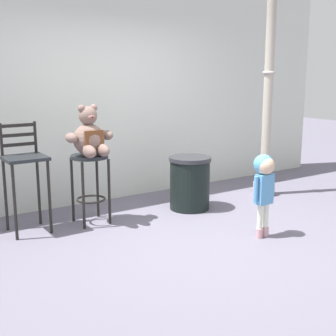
{
  "coord_description": "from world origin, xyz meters",
  "views": [
    {
      "loc": [
        -2.67,
        -3.53,
        1.71
      ],
      "look_at": [
        0.04,
        0.54,
        0.69
      ],
      "focal_mm": 48.0,
      "sensor_mm": 36.0,
      "label": 1
    }
  ],
  "objects": [
    {
      "name": "building_wall",
      "position": [
        0.0,
        2.11,
        1.69
      ],
      "size": [
        7.96,
        0.3,
        3.38
      ],
      "primitive_type": "cube",
      "color": "silver",
      "rests_on": "ground_plane"
    },
    {
      "name": "lamppost",
      "position": [
        1.98,
        0.95,
        1.2
      ],
      "size": [
        0.31,
        0.31,
        3.0
      ],
      "color": "#AEA2A2",
      "rests_on": "ground_plane"
    },
    {
      "name": "bar_stool_with_teddy",
      "position": [
        -0.63,
        1.17,
        0.59
      ],
      "size": [
        0.43,
        0.43,
        0.81
      ],
      "color": "black",
      "rests_on": "ground_plane"
    },
    {
      "name": "ground_plane",
      "position": [
        0.0,
        0.0,
        0.0
      ],
      "size": [
        24.0,
        24.0,
        0.0
      ],
      "primitive_type": "plane",
      "color": "slate"
    },
    {
      "name": "trash_bin",
      "position": [
        0.67,
        0.98,
        0.34
      ],
      "size": [
        0.54,
        0.54,
        0.68
      ],
      "color": "black",
      "rests_on": "ground_plane"
    },
    {
      "name": "bar_chair_empty",
      "position": [
        -1.33,
        1.29,
        0.74
      ],
      "size": [
        0.44,
        0.44,
        1.2
      ],
      "color": "black",
      "rests_on": "ground_plane"
    },
    {
      "name": "teddy_bear",
      "position": [
        -0.63,
        1.14,
        1.02
      ],
      "size": [
        0.56,
        0.5,
        0.57
      ],
      "color": "#7B6158",
      "rests_on": "bar_stool_with_teddy"
    },
    {
      "name": "child_walking",
      "position": [
        0.7,
        -0.28,
        0.65
      ],
      "size": [
        0.28,
        0.23,
        0.9
      ],
      "rotation": [
        0.0,
        0.0,
        1.28
      ],
      "color": "#C8959A",
      "rests_on": "ground_plane"
    }
  ]
}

